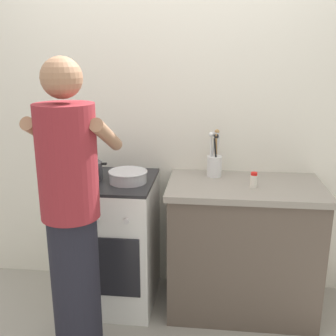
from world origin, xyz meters
TOP-DOWN VIEW (x-y plane):
  - ground at (0.00, 0.00)m, footprint 6.00×6.00m
  - back_wall at (0.20, 0.50)m, footprint 3.20×0.10m
  - countertop at (0.55, 0.15)m, footprint 1.00×0.60m
  - stove_range at (-0.35, 0.15)m, footprint 0.60×0.62m
  - pot at (-0.49, 0.14)m, footprint 0.26×0.20m
  - mixing_bowl at (-0.21, 0.10)m, footprint 0.26×0.26m
  - utensil_crock at (0.35, 0.30)m, footprint 0.10×0.10m
  - spice_bottle at (0.59, 0.09)m, footprint 0.04×0.04m
  - person at (-0.38, -0.49)m, footprint 0.41×0.50m

SIDE VIEW (x-z plane):
  - ground at x=0.00m, z-range 0.00..0.00m
  - stove_range at x=-0.35m, z-range 0.00..0.90m
  - countertop at x=0.55m, z-range 0.00..0.90m
  - person at x=-0.38m, z-range 0.01..1.71m
  - mixing_bowl at x=-0.21m, z-range 0.90..0.98m
  - spice_bottle at x=0.59m, z-range 0.90..1.00m
  - pot at x=-0.49m, z-range 0.90..1.02m
  - utensil_crock at x=0.35m, z-range 0.84..1.17m
  - back_wall at x=0.20m, z-range 0.00..2.50m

